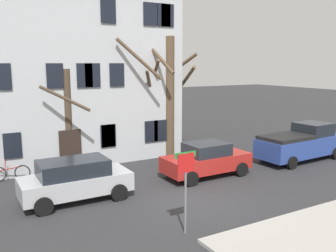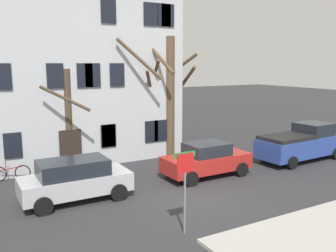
# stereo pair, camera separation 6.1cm
# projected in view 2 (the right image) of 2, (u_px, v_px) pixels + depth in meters

# --- Properties ---
(ground_plane) EXTENTS (120.00, 120.00, 0.00)m
(ground_plane) POSITION_uv_depth(u_px,v_px,m) (193.00, 198.00, 14.94)
(ground_plane) COLOR #2D2D30
(building_main) EXTENTS (12.38, 7.94, 11.13)m
(building_main) POSITION_uv_depth(u_px,v_px,m) (62.00, 59.00, 21.47)
(building_main) COLOR silver
(building_main) RESTS_ON ground_plane
(tree_bare_near) EXTENTS (2.41, 3.13, 5.50)m
(tree_bare_near) POSITION_uv_depth(u_px,v_px,m) (67.00, 116.00, 18.49)
(tree_bare_near) COLOR #4C3D2D
(tree_bare_near) RESTS_ON ground_plane
(tree_bare_mid) EXTENTS (2.74, 2.39, 6.70)m
(tree_bare_mid) POSITION_uv_depth(u_px,v_px,m) (140.00, 106.00, 20.58)
(tree_bare_mid) COLOR brown
(tree_bare_mid) RESTS_ON ground_plane
(tree_bare_far) EXTENTS (3.05, 3.01, 6.90)m
(tree_bare_far) POSITION_uv_depth(u_px,v_px,m) (170.00, 94.00, 21.19)
(tree_bare_far) COLOR brown
(tree_bare_far) RESTS_ON ground_plane
(car_silver_wagon) EXTENTS (4.27, 2.04, 1.66)m
(car_silver_wagon) POSITION_uv_depth(u_px,v_px,m) (75.00, 179.00, 14.60)
(car_silver_wagon) COLOR #B7BABF
(car_silver_wagon) RESTS_ON ground_plane
(car_red_sedan) EXTENTS (4.31, 1.99, 1.64)m
(car_red_sedan) POSITION_uv_depth(u_px,v_px,m) (206.00, 160.00, 17.74)
(car_red_sedan) COLOR #AD231E
(car_red_sedan) RESTS_ON ground_plane
(pickup_truck_blue) EXTENTS (5.61, 2.33, 2.04)m
(pickup_truck_blue) POSITION_uv_depth(u_px,v_px,m) (302.00, 143.00, 20.68)
(pickup_truck_blue) COLOR #2D4799
(pickup_truck_blue) RESTS_ON ground_plane
(street_sign_pole) EXTENTS (0.76, 0.07, 2.69)m
(street_sign_pole) POSITION_uv_depth(u_px,v_px,m) (185.00, 177.00, 11.53)
(street_sign_pole) COLOR slate
(street_sign_pole) RESTS_ON ground_plane
(bicycle_leaning) EXTENTS (1.71, 0.48, 1.03)m
(bicycle_leaning) POSITION_uv_depth(u_px,v_px,m) (11.00, 173.00, 17.13)
(bicycle_leaning) COLOR black
(bicycle_leaning) RESTS_ON ground_plane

